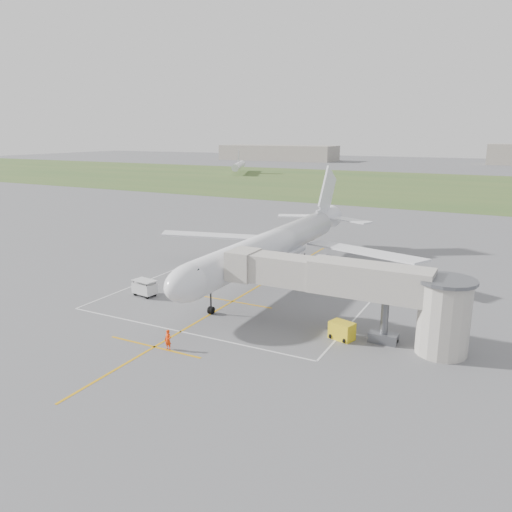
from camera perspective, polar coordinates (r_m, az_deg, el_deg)
The scene contains 11 objects.
ground at distance 65.53m, azimuth 1.67°, elevation -2.65°, with size 700.00×700.00×0.00m, color #505053.
grass_strip at distance 189.49m, azimuth 19.20°, elevation 7.53°, with size 700.00×120.00×0.02m, color #375726.
apron_markings at distance 60.57m, azimuth -0.73°, elevation -4.04°, with size 28.20×60.00×0.01m.
airliner at distance 65.07m, azimuth 1.98°, elevation 1.22°, with size 38.93×46.75×13.52m.
jet_bridge at distance 46.74m, azimuth 11.94°, elevation -3.76°, with size 23.40×5.00×7.20m.
gpu_unit at distance 47.50m, azimuth 9.78°, elevation -8.42°, with size 2.52×2.07×1.65m.
baggage_cart at distance 60.08m, azimuth -12.60°, elevation -3.57°, with size 3.00×2.08×1.93m.
ramp_worker_nose at distance 45.28m, azimuth -10.02°, elevation -9.42°, with size 0.67×0.44×1.85m, color #FD3708.
ramp_worker_wing at distance 66.41m, azimuth -3.70°, elevation -1.58°, with size 0.94×0.73×1.94m, color #F66507.
distant_hangars at distance 324.98m, azimuth 20.10°, elevation 10.75°, with size 345.00×49.00×12.00m.
distant_aircraft at distance 221.28m, azimuth 21.44°, elevation 9.09°, with size 207.22×50.67×8.85m.
Camera 1 is at (27.21, -56.59, 18.73)m, focal length 35.00 mm.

